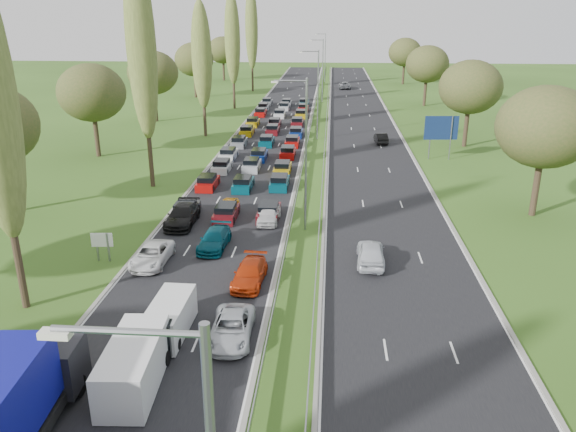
# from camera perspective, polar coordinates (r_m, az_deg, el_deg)

# --- Properties ---
(ground) EXTENTS (260.00, 260.00, 0.00)m
(ground) POSITION_cam_1_polar(r_m,az_deg,el_deg) (81.10, 3.01, 8.10)
(ground) COLOR #2D4A17
(ground) RESTS_ON ground
(near_carriageway) EXTENTS (10.50, 215.00, 0.04)m
(near_carriageway) POSITION_cam_1_polar(r_m,az_deg,el_deg) (83.97, -1.60, 8.52)
(near_carriageway) COLOR black
(near_carriageway) RESTS_ON ground
(far_carriageway) EXTENTS (10.50, 215.00, 0.04)m
(far_carriageway) POSITION_cam_1_polar(r_m,az_deg,el_deg) (83.67, 7.73, 8.31)
(far_carriageway) COLOR black
(far_carriageway) RESTS_ON ground
(central_reservation) EXTENTS (2.36, 215.00, 0.32)m
(central_reservation) POSITION_cam_1_polar(r_m,az_deg,el_deg) (83.44, 3.07, 8.81)
(central_reservation) COLOR gray
(central_reservation) RESTS_ON ground
(lamp_columns) EXTENTS (0.18, 140.18, 12.00)m
(lamp_columns) POSITION_cam_1_polar(r_m,az_deg,el_deg) (78.11, 3.05, 12.11)
(lamp_columns) COLOR gray
(lamp_columns) RESTS_ON ground
(poplar_row) EXTENTS (2.80, 127.80, 22.44)m
(poplar_row) POSITION_cam_1_polar(r_m,az_deg,el_deg) (69.99, -10.84, 16.16)
(poplar_row) COLOR #2D2116
(poplar_row) RESTS_ON ground
(woodland_left) EXTENTS (8.00, 166.00, 11.10)m
(woodland_left) POSITION_cam_1_polar(r_m,az_deg,el_deg) (68.75, -20.43, 11.29)
(woodland_left) COLOR #2D2116
(woodland_left) RESTS_ON ground
(woodland_right) EXTENTS (8.00, 153.00, 11.10)m
(woodland_right) POSITION_cam_1_polar(r_m,az_deg,el_deg) (68.93, 19.58, 11.41)
(woodland_right) COLOR #2D2116
(woodland_right) RESTS_ON ground
(traffic_queue_fill) EXTENTS (9.13, 67.63, 0.80)m
(traffic_queue_fill) POSITION_cam_1_polar(r_m,az_deg,el_deg) (78.76, -1.98, 8.09)
(traffic_queue_fill) COLOR black
(traffic_queue_fill) RESTS_ON ground
(near_car_2) EXTENTS (2.27, 4.82, 1.33)m
(near_car_2) POSITION_cam_1_polar(r_m,az_deg,el_deg) (40.22, -13.67, -3.85)
(near_car_2) COLOR silver
(near_car_2) RESTS_ON near_carriageway
(near_car_3) EXTENTS (2.26, 5.42, 1.57)m
(near_car_3) POSITION_cam_1_polar(r_m,az_deg,el_deg) (47.10, -10.68, 0.06)
(near_car_3) COLOR black
(near_car_3) RESTS_ON near_carriageway
(near_car_7) EXTENTS (2.11, 4.74, 1.35)m
(near_car_7) POSITION_cam_1_polar(r_m,az_deg,el_deg) (42.05, -7.48, -2.36)
(near_car_7) COLOR #054353
(near_car_7) RESTS_ON near_carriageway
(near_car_8) EXTENTS (1.67, 4.15, 1.41)m
(near_car_8) POSITION_cam_1_polar(r_m,az_deg,el_deg) (48.52, -6.12, 0.80)
(near_car_8) COLOR #C77F0D
(near_car_8) RESTS_ON near_carriageway
(near_car_10) EXTENTS (2.34, 4.81, 1.32)m
(near_car_10) POSITION_cam_1_polar(r_m,az_deg,el_deg) (30.67, -5.75, -11.23)
(near_car_10) COLOR #ADB0B7
(near_car_10) RESTS_ON near_carriageway
(near_car_11) EXTENTS (2.11, 4.69, 1.33)m
(near_car_11) POSITION_cam_1_polar(r_m,az_deg,el_deg) (36.48, -3.91, -5.83)
(near_car_11) COLOR #AE2C0A
(near_car_11) RESTS_ON near_carriageway
(near_car_12) EXTENTS (1.81, 4.24, 1.43)m
(near_car_12) POSITION_cam_1_polar(r_m,az_deg,el_deg) (46.90, -1.94, 0.23)
(near_car_12) COLOR silver
(near_car_12) RESTS_ON near_carriageway
(far_car_0) EXTENTS (2.06, 4.78, 1.61)m
(far_car_0) POSITION_cam_1_polar(r_m,az_deg,el_deg) (39.49, 8.41, -3.71)
(far_car_0) COLOR silver
(far_car_0) RESTS_ON far_carriageway
(far_car_1) EXTENTS (1.74, 4.28, 1.38)m
(far_car_1) POSITION_cam_1_polar(r_m,az_deg,el_deg) (77.37, 9.42, 7.82)
(far_car_1) COLOR black
(far_car_1) RESTS_ON far_carriageway
(far_car_2) EXTENTS (2.88, 5.88, 1.61)m
(far_car_2) POSITION_cam_1_polar(r_m,az_deg,el_deg) (135.21, 5.79, 13.09)
(far_car_2) COLOR slate
(far_car_2) RESTS_ON far_carriageway
(blue_lorry) EXTENTS (2.67, 9.63, 4.06)m
(blue_lorry) POSITION_cam_1_polar(r_m,az_deg,el_deg) (25.25, -27.04, -17.34)
(blue_lorry) COLOR black
(blue_lorry) RESTS_ON near_carriageway
(white_van_front) EXTENTS (2.23, 5.67, 2.28)m
(white_van_front) POSITION_cam_1_polar(r_m,az_deg,el_deg) (27.94, -15.20, -14.13)
(white_van_front) COLOR silver
(white_van_front) RESTS_ON near_carriageway
(white_van_rear) EXTENTS (1.85, 4.71, 1.89)m
(white_van_rear) POSITION_cam_1_polar(r_m,az_deg,el_deg) (31.66, -11.82, -9.91)
(white_van_rear) COLOR silver
(white_van_rear) RESTS_ON near_carriageway
(info_sign) EXTENTS (1.50, 0.23, 2.10)m
(info_sign) POSITION_cam_1_polar(r_m,az_deg,el_deg) (41.38, -18.36, -2.61)
(info_sign) COLOR gray
(info_sign) RESTS_ON ground
(direction_sign) EXTENTS (3.99, 0.46, 5.20)m
(direction_sign) POSITION_cam_1_polar(r_m,az_deg,el_deg) (69.45, 15.30, 8.44)
(direction_sign) COLOR gray
(direction_sign) RESTS_ON ground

